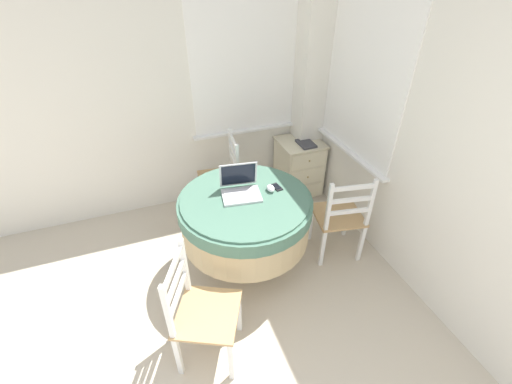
% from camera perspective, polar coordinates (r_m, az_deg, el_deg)
% --- Properties ---
extents(corner_room_shell, '(4.42, 5.10, 2.55)m').
position_cam_1_polar(corner_room_shell, '(2.65, 5.29, 10.29)').
color(corner_room_shell, white).
rests_on(corner_room_shell, ground_plane).
extents(round_dining_table, '(1.10, 1.10, 0.77)m').
position_cam_1_polar(round_dining_table, '(2.85, -1.79, -3.84)').
color(round_dining_table, '#4C3D2D').
rests_on(round_dining_table, ground_plane).
extents(laptop, '(0.34, 0.31, 0.24)m').
position_cam_1_polar(laptop, '(2.77, -2.62, 0.66)').
color(laptop, silver).
rests_on(laptop, round_dining_table).
extents(computer_mouse, '(0.06, 0.09, 0.05)m').
position_cam_1_polar(computer_mouse, '(2.81, 2.45, 0.62)').
color(computer_mouse, white).
rests_on(computer_mouse, round_dining_table).
extents(cell_phone, '(0.07, 0.12, 0.01)m').
position_cam_1_polar(cell_phone, '(2.86, 3.49, 0.84)').
color(cell_phone, black).
rests_on(cell_phone, round_dining_table).
extents(dining_chair_near_back_window, '(0.45, 0.46, 0.90)m').
position_cam_1_polar(dining_chair_near_back_window, '(3.62, -5.60, 2.40)').
color(dining_chair_near_back_window, tan).
rests_on(dining_chair_near_back_window, ground_plane).
extents(dining_chair_near_right_window, '(0.49, 0.48, 0.90)m').
position_cam_1_polar(dining_chair_near_right_window, '(3.17, 13.84, -4.08)').
color(dining_chair_near_right_window, tan).
rests_on(dining_chair_near_right_window, ground_plane).
extents(dining_chair_camera_near, '(0.55, 0.56, 0.90)m').
position_cam_1_polar(dining_chair_camera_near, '(2.42, -9.18, -19.12)').
color(dining_chair_camera_near, tan).
rests_on(dining_chair_camera_near, ground_plane).
extents(corner_cabinet, '(0.48, 0.48, 0.64)m').
position_cam_1_polar(corner_cabinet, '(4.05, 7.13, 4.27)').
color(corner_cabinet, beige).
rests_on(corner_cabinet, ground_plane).
extents(book_on_cabinet, '(0.16, 0.23, 0.02)m').
position_cam_1_polar(book_on_cabinet, '(3.84, 8.33, 7.99)').
color(book_on_cabinet, '#3F3F44').
rests_on(book_on_cabinet, corner_cabinet).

